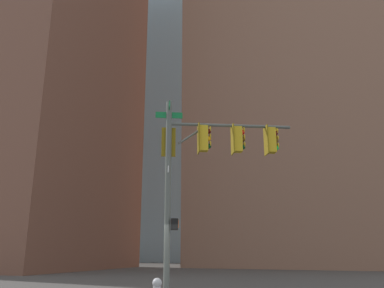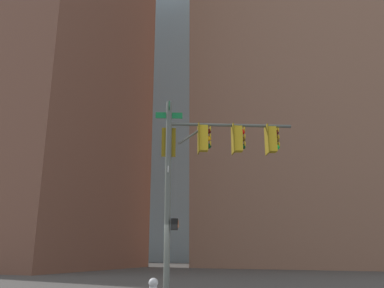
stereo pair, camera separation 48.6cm
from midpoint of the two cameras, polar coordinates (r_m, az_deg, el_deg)
name	(u,v)px [view 2 (the right image)]	position (r m, az deg, el deg)	size (l,w,h in m)	color
signal_pole_assembly	(203,157)	(14.94, 2.59, -1.94)	(4.83, 2.65, 7.25)	#4C514C
building_brick_nearside	(36,28)	(48.70, -21.56, 15.46)	(21.52, 15.95, 51.32)	brown
building_brick_midblock	(302,75)	(49.94, 16.05, 9.61)	(21.70, 18.85, 44.32)	#845B47
building_glass_tower	(182,94)	(74.53, -1.21, 7.32)	(27.55, 24.42, 60.62)	#8CB2C6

